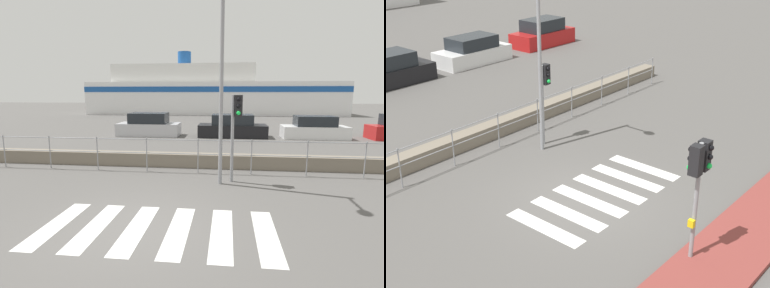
# 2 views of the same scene
# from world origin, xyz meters

# --- Properties ---
(ground_plane) EXTENTS (160.00, 160.00, 0.00)m
(ground_plane) POSITION_xyz_m (0.00, 0.00, 0.00)
(ground_plane) COLOR #565451
(sidewalk_brick) EXTENTS (24.00, 1.80, 0.12)m
(sidewalk_brick) POSITION_xyz_m (0.00, -4.10, 0.06)
(sidewalk_brick) COLOR brown
(sidewalk_brick) RESTS_ON ground_plane
(crosswalk) EXTENTS (4.95, 2.40, 0.01)m
(crosswalk) POSITION_xyz_m (0.53, 0.00, 0.00)
(crosswalk) COLOR silver
(crosswalk) RESTS_ON ground_plane
(seawall) EXTENTS (22.99, 0.55, 0.52)m
(seawall) POSITION_xyz_m (0.00, 5.50, 0.26)
(seawall) COLOR slate
(seawall) RESTS_ON ground_plane
(harbor_fence) EXTENTS (20.73, 0.04, 1.25)m
(harbor_fence) POSITION_xyz_m (0.00, 4.63, 0.82)
(harbor_fence) COLOR gray
(harbor_fence) RESTS_ON ground_plane
(traffic_light_near) EXTENTS (0.58, 0.41, 2.96)m
(traffic_light_near) POSITION_xyz_m (-0.56, -3.51, 2.31)
(traffic_light_near) COLOR gray
(traffic_light_near) RESTS_ON ground_plane
(traffic_light_far) EXTENTS (0.34, 0.32, 2.78)m
(traffic_light_far) POSITION_xyz_m (2.23, 3.67, 2.04)
(traffic_light_far) COLOR gray
(traffic_light_far) RESTS_ON ground_plane
(streetlamp) EXTENTS (0.32, 1.34, 6.25)m
(streetlamp) POSITION_xyz_m (1.76, 3.15, 3.88)
(streetlamp) COLOR gray
(streetlamp) RESTS_ON ground_plane
(parked_car_white) EXTENTS (3.97, 1.77, 1.42)m
(parked_car_white) POSITION_xyz_m (7.44, 13.85, 0.60)
(parked_car_white) COLOR silver
(parked_car_white) RESTS_ON ground_plane
(parked_car_red) EXTENTS (3.92, 1.72, 1.56)m
(parked_car_red) POSITION_xyz_m (12.74, 13.85, 0.67)
(parked_car_red) COLOR #B21919
(parked_car_red) RESTS_ON ground_plane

